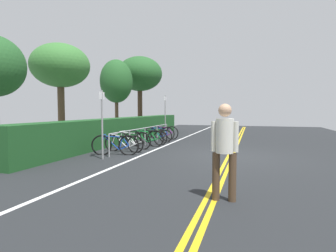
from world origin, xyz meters
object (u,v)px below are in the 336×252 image
at_px(bicycle_0, 115,145).
at_px(bicycle_6, 159,134).
at_px(bicycle_5, 155,136).
at_px(tree_mid, 60,66).
at_px(bicycle_1, 124,143).
at_px(bicycle_3, 144,138).
at_px(bicycle_2, 131,140).
at_px(bicycle_7, 164,133).
at_px(pedestrian, 225,145).
at_px(bike_rack, 145,132).
at_px(sign_post_far, 165,112).
at_px(bicycle_4, 150,137).
at_px(tree_extra, 140,74).
at_px(tree_far_right, 116,82).
at_px(sign_post_near, 102,118).

height_order(bicycle_0, bicycle_6, bicycle_0).
distance_m(bicycle_5, tree_mid, 5.55).
relative_size(bicycle_1, bicycle_3, 0.97).
distance_m(bicycle_2, tree_mid, 4.76).
distance_m(bicycle_7, tree_mid, 6.36).
distance_m(bicycle_7, pedestrian, 10.55).
height_order(bike_rack, bicycle_0, bike_rack).
relative_size(bicycle_0, sign_post_far, 0.69).
bearing_deg(bicycle_6, bicycle_0, 179.94).
distance_m(bicycle_1, bicycle_4, 2.49).
xyz_separation_m(bicycle_7, tree_extra, (4.02, 3.17, 3.87)).
bearing_deg(bike_rack, bicycle_4, -16.83).
relative_size(bicycle_4, tree_mid, 0.37).
bearing_deg(bike_rack, bicycle_2, 173.79).
xyz_separation_m(bicycle_0, pedestrian, (-3.93, -4.31, 0.66)).
xyz_separation_m(bicycle_5, tree_far_right, (2.46, 3.48, 3.09)).
bearing_deg(bicycle_3, bicycle_4, -0.08).
distance_m(bicycle_0, pedestrian, 5.87).
bearing_deg(bicycle_5, bike_rack, 177.03).
xyz_separation_m(bicycle_2, sign_post_near, (-2.54, -0.12, 1.02)).
relative_size(bicycle_1, tree_mid, 0.37).
relative_size(bicycle_4, pedestrian, 0.97).
bearing_deg(sign_post_near, bicycle_7, -0.29).
distance_m(bicycle_0, bicycle_6, 4.86).
height_order(bicycle_0, bicycle_4, bicycle_0).
relative_size(bicycle_6, bicycle_7, 0.94).
bearing_deg(tree_mid, bicycle_0, -114.09).
xyz_separation_m(bicycle_2, bicycle_3, (0.88, -0.25, 0.01)).
relative_size(sign_post_near, tree_far_right, 0.48).
distance_m(bicycle_5, bicycle_7, 1.55).
bearing_deg(bicycle_5, bicycle_6, 5.74).
relative_size(bicycle_4, bicycle_7, 0.99).
relative_size(bicycle_2, tree_extra, 0.33).
relative_size(bicycle_7, sign_post_near, 0.75).
relative_size(bike_rack, pedestrian, 3.81).
bearing_deg(bicycle_4, bicycle_5, 3.35).
relative_size(bicycle_2, sign_post_far, 0.73).
height_order(bicycle_1, pedestrian, pedestrian).
distance_m(bike_rack, tree_far_right, 5.77).
bearing_deg(bicycle_3, bicycle_6, 3.00).
bearing_deg(bicycle_0, tree_extra, 17.88).
bearing_deg(tree_mid, pedestrian, -124.99).
height_order(bicycle_0, tree_far_right, tree_far_right).
distance_m(sign_post_near, sign_post_far, 7.45).
bearing_deg(bicycle_4, tree_mid, 114.00).
bearing_deg(sign_post_far, bicycle_6, -173.99).
distance_m(bike_rack, bicycle_1, 2.12).
xyz_separation_m(bicycle_5, bicycle_6, (0.72, 0.07, 0.04)).
xyz_separation_m(bicycle_7, sign_post_far, (0.87, 0.21, 1.12)).
bearing_deg(bicycle_3, bicycle_0, 177.10).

